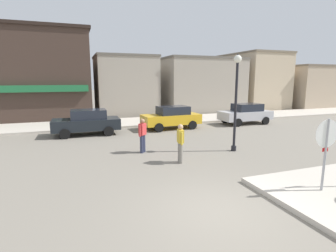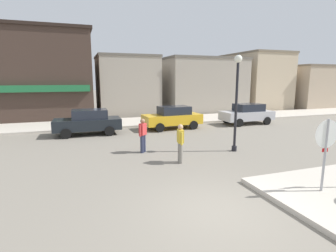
{
  "view_description": "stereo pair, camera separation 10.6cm",
  "coord_description": "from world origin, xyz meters",
  "px_view_note": "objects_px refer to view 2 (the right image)",
  "views": [
    {
      "loc": [
        -3.43,
        -5.5,
        3.4
      ],
      "look_at": [
        0.17,
        4.5,
        1.5
      ],
      "focal_mm": 28.0,
      "sensor_mm": 36.0,
      "label": 1
    },
    {
      "loc": [
        -3.33,
        -5.53,
        3.4
      ],
      "look_at": [
        0.17,
        4.5,
        1.5
      ],
      "focal_mm": 28.0,
      "sensor_mm": 36.0,
      "label": 2
    }
  ],
  "objects_px": {
    "parked_car_nearest": "(88,122)",
    "parked_car_second": "(173,117)",
    "parked_car_third": "(247,114)",
    "stop_sign": "(326,146)",
    "pedestrian_crossing_near": "(143,134)",
    "lamp_post": "(237,89)",
    "pedestrian_crossing_far": "(180,142)"
  },
  "relations": [
    {
      "from": "parked_car_nearest",
      "to": "parked_car_second",
      "type": "distance_m",
      "value": 5.64
    },
    {
      "from": "parked_car_third",
      "to": "parked_car_nearest",
      "type": "bearing_deg",
      "value": -179.7
    },
    {
      "from": "stop_sign",
      "to": "pedestrian_crossing_near",
      "type": "height_order",
      "value": "stop_sign"
    },
    {
      "from": "lamp_post",
      "to": "parked_car_third",
      "type": "relative_size",
      "value": 1.13
    },
    {
      "from": "parked_car_nearest",
      "to": "parked_car_second",
      "type": "height_order",
      "value": "same"
    },
    {
      "from": "parked_car_third",
      "to": "pedestrian_crossing_near",
      "type": "distance_m",
      "value": 10.78
    },
    {
      "from": "parked_car_second",
      "to": "parked_car_nearest",
      "type": "bearing_deg",
      "value": -178.49
    },
    {
      "from": "lamp_post",
      "to": "pedestrian_crossing_near",
      "type": "relative_size",
      "value": 2.82
    },
    {
      "from": "stop_sign",
      "to": "parked_car_nearest",
      "type": "xyz_separation_m",
      "value": [
        -6.08,
        11.35,
        -0.71
      ]
    },
    {
      "from": "lamp_post",
      "to": "parked_car_second",
      "type": "bearing_deg",
      "value": 97.03
    },
    {
      "from": "lamp_post",
      "to": "pedestrian_crossing_far",
      "type": "relative_size",
      "value": 2.82
    },
    {
      "from": "lamp_post",
      "to": "pedestrian_crossing_far",
      "type": "bearing_deg",
      "value": -165.47
    },
    {
      "from": "stop_sign",
      "to": "parked_car_second",
      "type": "bearing_deg",
      "value": 92.25
    },
    {
      "from": "parked_car_third",
      "to": "pedestrian_crossing_far",
      "type": "relative_size",
      "value": 2.5
    },
    {
      "from": "lamp_post",
      "to": "pedestrian_crossing_far",
      "type": "xyz_separation_m",
      "value": [
        -3.12,
        -0.81,
        -2.09
      ]
    },
    {
      "from": "parked_car_second",
      "to": "pedestrian_crossing_far",
      "type": "xyz_separation_m",
      "value": [
        -2.33,
        -7.23,
        0.06
      ]
    },
    {
      "from": "parked_car_second",
      "to": "lamp_post",
      "type": "bearing_deg",
      "value": -82.97
    },
    {
      "from": "parked_car_second",
      "to": "pedestrian_crossing_near",
      "type": "relative_size",
      "value": 2.55
    },
    {
      "from": "stop_sign",
      "to": "parked_car_nearest",
      "type": "height_order",
      "value": "stop_sign"
    },
    {
      "from": "parked_car_second",
      "to": "parked_car_third",
      "type": "bearing_deg",
      "value": -0.82
    },
    {
      "from": "lamp_post",
      "to": "parked_car_third",
      "type": "bearing_deg",
      "value": 50.25
    },
    {
      "from": "stop_sign",
      "to": "pedestrian_crossing_near",
      "type": "bearing_deg",
      "value": 121.66
    },
    {
      "from": "stop_sign",
      "to": "lamp_post",
      "type": "distance_m",
      "value": 5.28
    },
    {
      "from": "parked_car_nearest",
      "to": "lamp_post",
      "type": "bearing_deg",
      "value": -44.33
    },
    {
      "from": "stop_sign",
      "to": "parked_car_third",
      "type": "relative_size",
      "value": 0.57
    },
    {
      "from": "stop_sign",
      "to": "parked_car_second",
      "type": "distance_m",
      "value": 11.52
    },
    {
      "from": "lamp_post",
      "to": "parked_car_second",
      "type": "xyz_separation_m",
      "value": [
        -0.79,
        6.43,
        -2.15
      ]
    },
    {
      "from": "parked_car_nearest",
      "to": "pedestrian_crossing_near",
      "type": "relative_size",
      "value": 2.5
    },
    {
      "from": "parked_car_third",
      "to": "lamp_post",
      "type": "bearing_deg",
      "value": -129.75
    },
    {
      "from": "stop_sign",
      "to": "pedestrian_crossing_near",
      "type": "relative_size",
      "value": 1.43
    },
    {
      "from": "parked_car_nearest",
      "to": "pedestrian_crossing_far",
      "type": "distance_m",
      "value": 7.82
    },
    {
      "from": "stop_sign",
      "to": "parked_car_third",
      "type": "bearing_deg",
      "value": 63.8
    }
  ]
}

